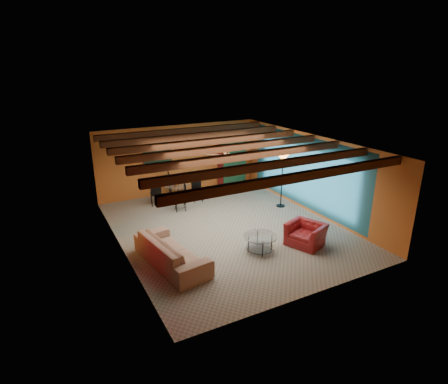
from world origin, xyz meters
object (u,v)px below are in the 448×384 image
coffee_table (260,243)px  dining_table (177,190)px  sofa (171,251)px  armoire (232,165)px  floor_lamp (282,181)px  vase (176,175)px  potted_plant (232,137)px  armchair (306,234)px

coffee_table → dining_table: bearing=98.5°
sofa → armoire: 6.73m
coffee_table → floor_lamp: (2.53, 2.52, 0.73)m
coffee_table → vase: bearing=98.5°
armoire → coffee_table: bearing=-115.4°
vase → sofa: bearing=-112.6°
floor_lamp → vase: 3.83m
sofa → vase: 4.51m
dining_table → potted_plant: 3.32m
armchair → vase: vase is taller
armoire → potted_plant: 1.14m
coffee_table → dining_table: size_ratio=0.49×
dining_table → potted_plant: bearing=17.1°
dining_table → floor_lamp: (3.22, -2.07, 0.47)m
sofa → armchair: (3.77, -0.75, -0.04)m
armoire → floor_lamp: floor_lamp is taller
potted_plant → vase: size_ratio=2.16×
armoire → vase: size_ratio=9.21×
sofa → armoire: bearing=-51.1°
sofa → armchair: 3.84m
armoire → floor_lamp: bearing=-86.0°
floor_lamp → armchair: bearing=-112.6°
armchair → potted_plant: 6.03m
armoire → potted_plant: potted_plant is taller
vase → floor_lamp: bearing=-32.8°
armchair → floor_lamp: floor_lamp is taller
sofa → armoire: size_ratio=1.34×
armoire → vase: (-2.79, -0.86, 0.16)m
sofa → potted_plant: (4.50, 4.97, 1.71)m
armchair → vase: bearing=-179.4°
coffee_table → sofa: bearing=168.8°
sofa → floor_lamp: bearing=-76.4°
armchair → vase: (-2.05, 4.86, 0.76)m
potted_plant → floor_lamp: bearing=-81.6°
sofa → floor_lamp: 5.37m
dining_table → floor_lamp: 3.86m
coffee_table → dining_table: 4.65m
floor_lamp → potted_plant: potted_plant is taller
armoire → sofa: bearing=-136.5°
armoire → floor_lamp: 2.96m
armchair → dining_table: dining_table is taller
sofa → floor_lamp: size_ratio=1.29×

